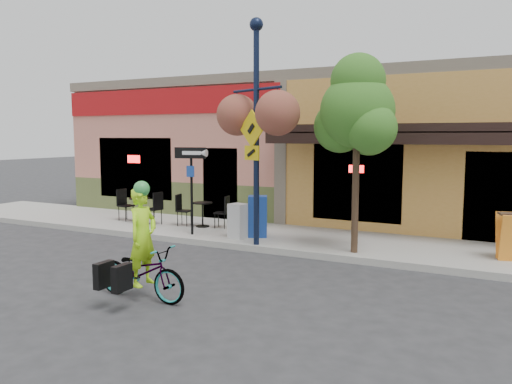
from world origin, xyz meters
TOP-DOWN VIEW (x-y plane):
  - ground at (0.00, 0.00)m, footprint 90.00×90.00m
  - sidewalk at (0.00, 2.00)m, footprint 24.00×3.00m
  - curb at (0.00, 0.55)m, footprint 24.00×0.12m
  - building at (0.00, 7.50)m, footprint 18.20×8.20m
  - bicycle at (-0.51, -3.29)m, footprint 1.73×0.62m
  - cyclist_rider at (-0.46, -3.29)m, footprint 0.39×0.59m
  - lamp_post at (-0.39, 0.65)m, footprint 1.77×1.25m
  - one_way_sign at (-2.39, 0.97)m, footprint 0.87×0.32m
  - cafe_set_left at (-4.76, 1.76)m, footprint 1.68×1.00m
  - cafe_set_right at (-2.74, 2.01)m, footprint 1.60×0.99m
  - newspaper_box_blue at (-0.77, 1.49)m, footprint 0.59×0.57m
  - newspaper_box_grey at (-1.12, 1.11)m, footprint 0.46×0.43m
  - street_tree at (1.87, 0.91)m, footprint 2.02×2.02m

SIDE VIEW (x-z plane):
  - ground at x=0.00m, z-range 0.00..0.00m
  - sidewalk at x=0.00m, z-range 0.00..0.15m
  - curb at x=0.00m, z-range 0.00..0.15m
  - bicycle at x=-0.51m, z-range 0.00..0.90m
  - newspaper_box_grey at x=-1.12m, z-range 0.15..1.00m
  - cafe_set_right at x=-2.74m, z-range 0.15..1.05m
  - cafe_set_left at x=-4.76m, z-range 0.15..1.10m
  - newspaper_box_blue at x=-0.77m, z-range 0.15..1.18m
  - cyclist_rider at x=-0.46m, z-range 0.00..1.60m
  - one_way_sign at x=-2.39m, z-range 0.15..2.38m
  - building at x=0.00m, z-range 0.00..4.50m
  - street_tree at x=1.87m, z-range 0.15..4.44m
  - lamp_post at x=-0.39m, z-range 0.15..5.29m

